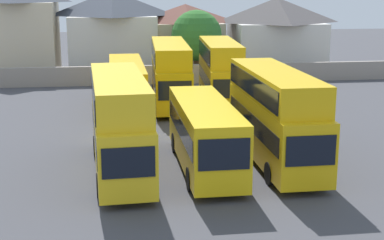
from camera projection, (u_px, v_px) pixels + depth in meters
ground at (168, 100)px, 47.05m from camera, size 140.00×140.00×0.00m
depot_boundary_wall at (160, 75)px, 54.16m from camera, size 56.00×0.50×1.80m
bus_1 at (120, 119)px, 28.36m from camera, size 3.06×10.65×4.88m
bus_2 at (205, 132)px, 29.10m from camera, size 2.69×10.18×3.43m
bus_3 at (275, 111)px, 30.04m from camera, size 2.73×11.01×4.89m
bus_4 at (127, 82)px, 43.44m from camera, size 2.68×11.75×3.47m
bus_5 at (170, 70)px, 44.51m from camera, size 3.11×11.75×4.85m
bus_6 at (220, 69)px, 44.41m from camera, size 3.14×10.20×4.97m
house_terrace_left at (21, 27)px, 58.91m from camera, size 7.65×7.27×9.64m
house_terrace_centre at (113, 31)px, 60.33m from camera, size 9.43×7.29×8.62m
house_terrace_right at (185, 37)px, 61.47m from camera, size 8.06×6.72×7.19m
house_terrace_far_right at (276, 33)px, 62.29m from camera, size 9.95×8.06×7.84m
tree_left_of_lot at (197, 36)px, 56.28m from camera, size 5.01×5.01×6.82m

